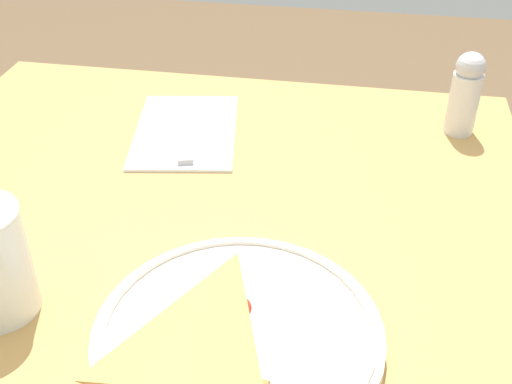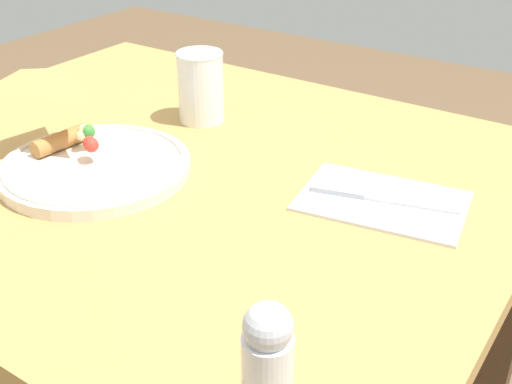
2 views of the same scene
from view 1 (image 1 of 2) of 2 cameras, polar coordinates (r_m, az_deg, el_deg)
name	(u,v)px [view 1 (image 1 of 2)]	position (r m, az deg, el deg)	size (l,w,h in m)	color
dining_table	(172,368)	(0.72, -7.44, -15.26)	(0.93, 0.77, 0.75)	tan
plate_pizza	(237,333)	(0.56, -1.67, -12.39)	(0.25, 0.25, 0.05)	silver
napkin_folded	(186,131)	(0.87, -6.26, 5.42)	(0.22, 0.16, 0.00)	silver
butter_knife	(186,131)	(0.86, -6.28, 5.42)	(0.18, 0.06, 0.01)	#B2B2B7
salt_shaker	(465,93)	(0.88, 18.10, 8.35)	(0.04, 0.04, 0.11)	silver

